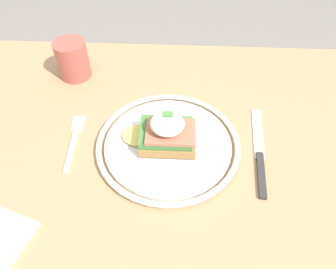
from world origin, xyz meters
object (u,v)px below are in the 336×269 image
object	(u,v)px
sandwich	(167,132)
fork	(74,139)
cup	(72,59)
plate	(168,144)
knife	(260,157)

from	to	relation	value
sandwich	fork	world-z (taller)	sandwich
sandwich	cup	distance (m)	0.29
plate	cup	distance (m)	0.30
knife	cup	distance (m)	0.44
plate	cup	size ratio (longest dim) A/B	3.11
sandwich	cup	size ratio (longest dim) A/B	1.57
knife	cup	bearing A→B (deg)	150.35
knife	fork	bearing A→B (deg)	175.89
sandwich	fork	bearing A→B (deg)	176.90
fork	knife	bearing A→B (deg)	-4.11
plate	fork	xyz separation A→B (m)	(-0.18, 0.01, -0.01)
plate	cup	world-z (taller)	cup
knife	cup	world-z (taller)	cup
plate	sandwich	bearing A→B (deg)	-151.07
plate	sandwich	world-z (taller)	sandwich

